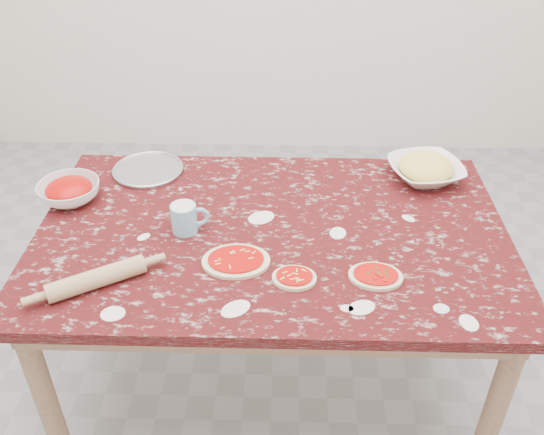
{
  "coord_description": "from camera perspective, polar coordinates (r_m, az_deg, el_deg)",
  "views": [
    {
      "loc": [
        0.04,
        -1.61,
        1.94
      ],
      "look_at": [
        0.0,
        0.0,
        0.8
      ],
      "focal_mm": 38.93,
      "sensor_mm": 36.0,
      "label": 1
    }
  ],
  "objects": [
    {
      "name": "ground",
      "position": [
        2.52,
        0.0,
        -15.0
      ],
      "size": [
        4.0,
        4.0,
        0.0
      ],
      "primitive_type": "plane",
      "color": "gray"
    },
    {
      "name": "worktable",
      "position": [
        2.06,
        0.0,
        -3.03
      ],
      "size": [
        1.6,
        1.0,
        0.75
      ],
      "color": "#3C0C0D",
      "rests_on": "ground"
    },
    {
      "name": "pizza_tray",
      "position": [
        2.38,
        -11.88,
        4.49
      ],
      "size": [
        0.33,
        0.33,
        0.01
      ],
      "primitive_type": "cylinder",
      "rotation": [
        0.0,
        0.0,
        0.25
      ],
      "color": "#B2B2B7",
      "rests_on": "worktable"
    },
    {
      "name": "sauce_bowl",
      "position": [
        2.26,
        -19.0,
        2.36
      ],
      "size": [
        0.25,
        0.25,
        0.07
      ],
      "primitive_type": "imported",
      "rotation": [
        0.0,
        0.0,
        -0.15
      ],
      "color": "white",
      "rests_on": "worktable"
    },
    {
      "name": "cheese_bowl",
      "position": [
        2.34,
        14.6,
        4.36
      ],
      "size": [
        0.33,
        0.33,
        0.07
      ],
      "primitive_type": "imported",
      "rotation": [
        0.0,
        0.0,
        0.24
      ],
      "color": "white",
      "rests_on": "worktable"
    },
    {
      "name": "flour_mug",
      "position": [
        1.99,
        -8.4,
        -0.02
      ],
      "size": [
        0.13,
        0.09,
        0.1
      ],
      "color": "#7AB8D6",
      "rests_on": "worktable"
    },
    {
      "name": "pizza_left",
      "position": [
        1.86,
        -3.5,
        -4.21
      ],
      "size": [
        0.23,
        0.18,
        0.02
      ],
      "color": "beige",
      "rests_on": "worktable"
    },
    {
      "name": "pizza_mid",
      "position": [
        1.8,
        2.17,
        -5.83
      ],
      "size": [
        0.14,
        0.12,
        0.02
      ],
      "color": "beige",
      "rests_on": "worktable"
    },
    {
      "name": "pizza_right",
      "position": [
        1.83,
        9.99,
        -5.59
      ],
      "size": [
        0.18,
        0.14,
        0.02
      ],
      "color": "beige",
      "rests_on": "worktable"
    },
    {
      "name": "rolling_pin",
      "position": [
        1.84,
        -16.61,
        -5.67
      ],
      "size": [
        0.28,
        0.2,
        0.06
      ],
      "primitive_type": "cylinder",
      "rotation": [
        0.0,
        1.57,
        0.54
      ],
      "color": "tan",
      "rests_on": "worktable"
    }
  ]
}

